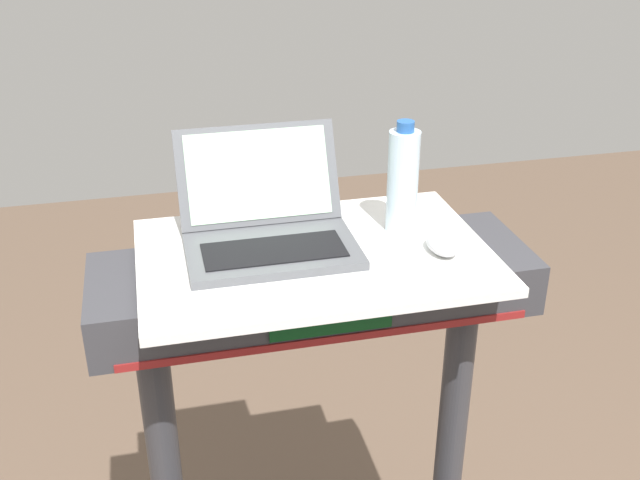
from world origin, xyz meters
name	(u,v)px	position (x,y,z in m)	size (l,w,h in m)	color
desk_board	(314,256)	(0.00, 0.70, 1.19)	(0.70, 0.47, 0.02)	white
laptop	(268,225)	(-0.08, 0.75, 1.25)	(0.34, 0.31, 0.21)	#515459
computer_mouse	(442,244)	(0.25, 0.64, 1.22)	(0.06, 0.10, 0.03)	#B2B2B7
water_bottle	(403,180)	(0.20, 0.76, 1.32)	(0.06, 0.06, 0.24)	silver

